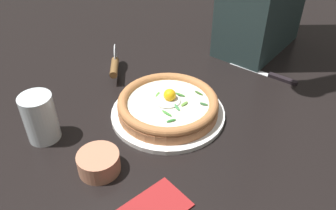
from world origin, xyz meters
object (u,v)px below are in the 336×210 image
object	(u,v)px
pizza_cutter	(115,64)
table_knife	(273,76)
pizza	(168,104)
folded_napkin	(152,210)
drinking_glass	(41,121)
side_bowl	(99,162)

from	to	relation	value
pizza_cutter	table_knife	distance (m)	0.48
pizza	pizza_cutter	world-z (taller)	pizza_cutter
folded_napkin	pizza	bearing A→B (deg)	-71.57
drinking_glass	pizza_cutter	bearing A→B (deg)	-91.61
table_knife	drinking_glass	bearing A→B (deg)	48.00
table_knife	folded_napkin	size ratio (longest dim) A/B	1.52
table_knife	drinking_glass	world-z (taller)	drinking_glass
pizza_cutter	table_knife	world-z (taller)	pizza_cutter
pizza_cutter	drinking_glass	xyz separation A→B (m)	(0.01, 0.31, 0.01)
side_bowl	drinking_glass	distance (m)	0.18
side_bowl	folded_napkin	bearing A→B (deg)	162.43
pizza	drinking_glass	distance (m)	0.31
table_knife	drinking_glass	xyz separation A→B (m)	(0.44, 0.49, 0.05)
pizza_cutter	folded_napkin	size ratio (longest dim) A/B	0.97
pizza	pizza_cutter	distance (m)	0.25
folded_napkin	side_bowl	bearing A→B (deg)	-17.57
pizza_cutter	side_bowl	bearing A→B (deg)	116.19
side_bowl	drinking_glass	bearing A→B (deg)	-10.94
side_bowl	folded_napkin	xyz separation A→B (m)	(-0.15, 0.05, -0.02)
drinking_glass	folded_napkin	distance (m)	0.34
table_knife	folded_napkin	bearing A→B (deg)	78.33
pizza	side_bowl	world-z (taller)	pizza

